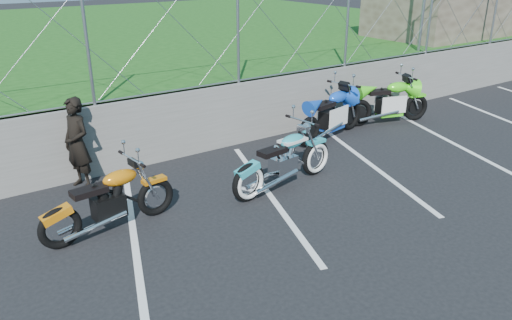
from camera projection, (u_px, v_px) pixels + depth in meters
ground at (308, 219)px, 7.61m from camera, size 90.00×90.00×0.00m
retaining_wall at (197, 121)px, 10.04m from camera, size 30.00×0.22×1.30m
grass_field at (63, 51)px, 17.68m from camera, size 30.00×20.00×1.30m
stone_building at (447, 7)px, 16.50m from camera, size 5.00×3.00×1.80m
chain_link_fence at (193, 38)px, 9.42m from camera, size 28.00×0.03×2.00m
parking_lines at (324, 178)px, 9.00m from camera, size 18.29×4.31×0.01m
cruiser_turquoise at (285, 162)px, 8.53m from camera, size 2.27×0.72×1.13m
naked_orange at (112, 202)px, 7.15m from camera, size 2.07×0.70×1.03m
sportbike_green at (390, 103)px, 11.86m from camera, size 2.13×0.86×1.13m
sportbike_blue at (332, 116)px, 10.90m from camera, size 2.20×0.78×1.15m
person_standing at (77, 144)px, 8.40m from camera, size 0.54×0.67×1.59m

